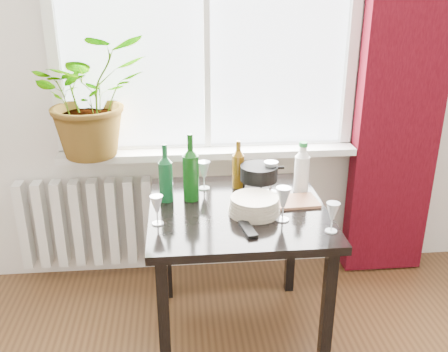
{
  "coord_description": "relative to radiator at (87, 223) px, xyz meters",
  "views": [
    {
      "loc": [
        -0.18,
        -0.62,
        1.78
      ],
      "look_at": [
        0.03,
        1.55,
        0.91
      ],
      "focal_mm": 40.0,
      "sensor_mm": 36.0,
      "label": 1
    }
  ],
  "objects": [
    {
      "name": "wineglass_front_right",
      "position": [
        1.04,
        -0.78,
        0.44
      ],
      "size": [
        0.08,
        0.08,
        0.17
      ],
      "primitive_type": null,
      "rotation": [
        0.0,
        0.0,
        0.11
      ],
      "color": "silver",
      "rests_on": "table"
    },
    {
      "name": "fondue_pot",
      "position": [
        0.98,
        -0.46,
        0.43
      ],
      "size": [
        0.27,
        0.25,
        0.15
      ],
      "primitive_type": null,
      "rotation": [
        0.0,
        0.0,
        0.31
      ],
      "color": "black",
      "rests_on": "table"
    },
    {
      "name": "tv_remote",
      "position": [
        0.86,
        -0.87,
        0.37
      ],
      "size": [
        0.07,
        0.16,
        0.02
      ],
      "primitive_type": "cube",
      "rotation": [
        0.0,
        0.0,
        0.18
      ],
      "color": "black",
      "rests_on": "table"
    },
    {
      "name": "wineglass_back_center",
      "position": [
        1.04,
        -0.46,
        0.45
      ],
      "size": [
        0.09,
        0.09,
        0.17
      ],
      "primitive_type": null,
      "rotation": [
        0.0,
        0.0,
        0.26
      ],
      "color": "silver",
      "rests_on": "table"
    },
    {
      "name": "bottle_amber",
      "position": [
        0.88,
        -0.37,
        0.49
      ],
      "size": [
        0.07,
        0.07,
        0.26
      ],
      "primitive_type": null,
      "rotation": [
        0.0,
        0.0,
        0.1
      ],
      "color": "brown",
      "rests_on": "table"
    },
    {
      "name": "curtain",
      "position": [
        1.87,
        -0.06,
        0.92
      ],
      "size": [
        0.5,
        0.12,
        2.56
      ],
      "color": "#37050C",
      "rests_on": "ground"
    },
    {
      "name": "radiator",
      "position": [
        0.0,
        0.0,
        0.0
      ],
      "size": [
        0.8,
        0.1,
        0.55
      ],
      "color": "white",
      "rests_on": "ground"
    },
    {
      "name": "plate_stack",
      "position": [
        0.92,
        -0.7,
        0.4
      ],
      "size": [
        0.31,
        0.31,
        0.08
      ],
      "primitive_type": "cylinder",
      "rotation": [
        0.0,
        0.0,
        0.33
      ],
      "color": "#BDB49D",
      "rests_on": "table"
    },
    {
      "name": "cleaning_bottle",
      "position": [
        1.2,
        -0.46,
        0.49
      ],
      "size": [
        0.1,
        0.1,
        0.27
      ],
      "primitive_type": null,
      "rotation": [
        0.0,
        0.0,
        0.37
      ],
      "color": "white",
      "rests_on": "table"
    },
    {
      "name": "wine_bottle_left",
      "position": [
        0.51,
        -0.51,
        0.51
      ],
      "size": [
        0.07,
        0.07,
        0.3
      ],
      "primitive_type": null,
      "rotation": [
        0.0,
        0.0,
        0.08
      ],
      "color": "#0D4820",
      "rests_on": "table"
    },
    {
      "name": "wineglass_front_left",
      "position": [
        0.47,
        -0.76,
        0.43
      ],
      "size": [
        0.08,
        0.08,
        0.14
      ],
      "primitive_type": null,
      "rotation": [
        0.0,
        0.0,
        0.43
      ],
      "color": "silver",
      "rests_on": "table"
    },
    {
      "name": "table",
      "position": [
        0.85,
        -0.63,
        0.27
      ],
      "size": [
        0.85,
        0.85,
        0.74
      ],
      "color": "black",
      "rests_on": "ground"
    },
    {
      "name": "window",
      "position": [
        0.75,
        0.04,
        1.22
      ],
      "size": [
        1.72,
        0.08,
        1.62
      ],
      "color": "white",
      "rests_on": "ground"
    },
    {
      "name": "windowsill",
      "position": [
        0.75,
        -0.03,
        0.44
      ],
      "size": [
        1.72,
        0.2,
        0.04
      ],
      "color": "white",
      "rests_on": "ground"
    },
    {
      "name": "cutting_board",
      "position": [
        1.12,
        -0.6,
        0.37
      ],
      "size": [
        0.27,
        0.18,
        0.01
      ],
      "primitive_type": "cube",
      "rotation": [
        0.0,
        0.0,
        0.06
      ],
      "color": "#AA6E4C",
      "rests_on": "table"
    },
    {
      "name": "wineglass_far_right",
      "position": [
        1.23,
        -0.91,
        0.43
      ],
      "size": [
        0.08,
        0.08,
        0.14
      ],
      "primitive_type": null,
      "rotation": [
        0.0,
        0.0,
        -0.3
      ],
      "color": "white",
      "rests_on": "table"
    },
    {
      "name": "potted_plant",
      "position": [
        0.11,
        -0.08,
        0.8
      ],
      "size": [
        0.76,
        0.72,
        0.67
      ],
      "primitive_type": "imported",
      "rotation": [
        0.0,
        0.0,
        0.41
      ],
      "color": "#326B1C",
      "rests_on": "windowsill"
    },
    {
      "name": "wineglass_back_left",
      "position": [
        0.7,
        -0.38,
        0.44
      ],
      "size": [
        0.07,
        0.07,
        0.15
      ],
      "primitive_type": null,
      "rotation": [
        0.0,
        0.0,
        -0.01
      ],
      "color": "silver",
      "rests_on": "table"
    },
    {
      "name": "wine_bottle_right",
      "position": [
        0.63,
        -0.51,
        0.53
      ],
      "size": [
        0.08,
        0.08,
        0.35
      ],
      "primitive_type": null,
      "rotation": [
        0.0,
        0.0,
        -0.01
      ],
      "color": "#0C420F",
      "rests_on": "table"
    }
  ]
}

